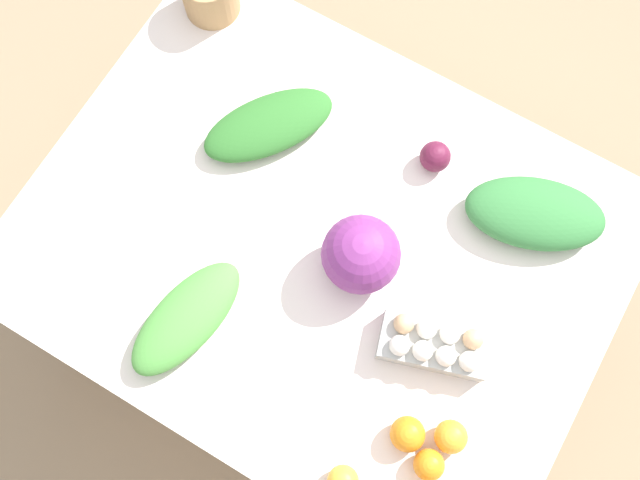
# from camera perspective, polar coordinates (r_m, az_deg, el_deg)

# --- Properties ---
(ground_plane) EXTENTS (8.00, 8.00, 0.00)m
(ground_plane) POSITION_cam_1_polar(r_m,az_deg,el_deg) (2.30, -0.00, -5.05)
(ground_plane) COLOR #937A5B
(dining_table) EXTENTS (1.31, 1.02, 0.71)m
(dining_table) POSITION_cam_1_polar(r_m,az_deg,el_deg) (1.69, -0.00, -0.98)
(dining_table) COLOR silver
(dining_table) RESTS_ON ground_plane
(cabbage_purple) EXTENTS (0.17, 0.17, 0.17)m
(cabbage_purple) POSITION_cam_1_polar(r_m,az_deg,el_deg) (1.51, 3.38, -1.02)
(cabbage_purple) COLOR #7A2D75
(cabbage_purple) RESTS_ON dining_table
(egg_carton) EXTENTS (0.25, 0.17, 0.09)m
(egg_carton) POSITION_cam_1_polar(r_m,az_deg,el_deg) (1.53, 9.13, -8.23)
(egg_carton) COLOR #A8A8A3
(egg_carton) RESTS_ON dining_table
(greens_bunch_beet_tops) EXTENTS (0.35, 0.27, 0.08)m
(greens_bunch_beet_tops) POSITION_cam_1_polar(r_m,az_deg,el_deg) (1.65, 16.82, 2.05)
(greens_bunch_beet_tops) COLOR #337538
(greens_bunch_beet_tops) RESTS_ON dining_table
(greens_bunch_kale) EXTENTS (0.30, 0.34, 0.06)m
(greens_bunch_kale) POSITION_cam_1_polar(r_m,az_deg,el_deg) (1.67, -4.14, 9.16)
(greens_bunch_kale) COLOR #2D6B28
(greens_bunch_kale) RESTS_ON dining_table
(greens_bunch_scallion) EXTENTS (0.19, 0.32, 0.08)m
(greens_bunch_scallion) POSITION_cam_1_polar(r_m,az_deg,el_deg) (1.55, -10.64, -6.16)
(greens_bunch_scallion) COLOR #4C933D
(greens_bunch_scallion) RESTS_ON dining_table
(beet_root) EXTENTS (0.07, 0.07, 0.07)m
(beet_root) POSITION_cam_1_polar(r_m,az_deg,el_deg) (1.66, 9.20, 6.60)
(beet_root) COLOR #5B1933
(beet_root) RESTS_ON dining_table
(orange_1) EXTENTS (0.07, 0.07, 0.07)m
(orange_1) POSITION_cam_1_polar(r_m,az_deg,el_deg) (1.52, 7.02, -15.16)
(orange_1) COLOR orange
(orange_1) RESTS_ON dining_table
(orange_3) EXTENTS (0.06, 0.06, 0.06)m
(orange_3) POSITION_cam_1_polar(r_m,az_deg,el_deg) (1.53, 8.71, -17.36)
(orange_3) COLOR orange
(orange_3) RESTS_ON dining_table
(orange_5) EXTENTS (0.07, 0.07, 0.07)m
(orange_5) POSITION_cam_1_polar(r_m,az_deg,el_deg) (1.53, 10.43, -15.22)
(orange_5) COLOR orange
(orange_5) RESTS_ON dining_table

